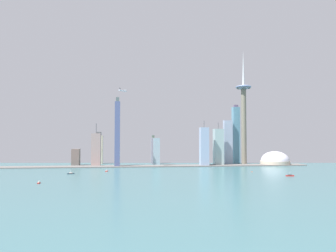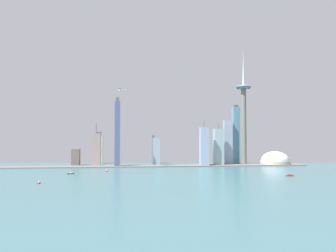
# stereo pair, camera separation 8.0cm
# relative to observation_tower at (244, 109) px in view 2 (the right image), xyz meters

# --- Properties ---
(ground_plane) EXTENTS (6000.00, 6000.00, 0.00)m
(ground_plane) POSITION_rel_observation_tower_xyz_m (-273.61, -501.28, -165.21)
(ground_plane) COLOR #3E6970
(waterfront_pier) EXTENTS (875.91, 51.87, 2.49)m
(waterfront_pier) POSITION_rel_observation_tower_xyz_m (-273.61, -28.86, -163.96)
(waterfront_pier) COLOR slate
(waterfront_pier) RESTS_ON ground
(observation_tower) EXTENTS (46.33, 46.33, 339.41)m
(observation_tower) POSITION_rel_observation_tower_xyz_m (0.00, 0.00, 0.00)
(observation_tower) COLOR #706959
(observation_tower) RESTS_ON ground
(stadium_dome) EXTENTS (84.83, 84.83, 55.41)m
(stadium_dome) POSITION_rel_observation_tower_xyz_m (89.64, -12.15, -154.39)
(stadium_dome) COLOR #BDAF9A
(stadium_dome) RESTS_ON ground
(skyscraper_0) EXTENTS (25.95, 27.62, 124.01)m
(skyscraper_0) POSITION_rel_observation_tower_xyz_m (-80.79, -9.74, -112.62)
(skyscraper_0) COLOR #9AB6B6
(skyscraper_0) RESTS_ON ground
(skyscraper_1) EXTENTS (21.92, 25.05, 47.42)m
(skyscraper_1) POSITION_rel_observation_tower_xyz_m (-491.65, 33.45, -141.50)
(skyscraper_1) COLOR #72615B
(skyscraper_1) RESTS_ON ground
(skyscraper_2) EXTENTS (14.18, 12.87, 190.58)m
(skyscraper_2) POSITION_rel_observation_tower_xyz_m (-369.91, -32.21, -73.54)
(skyscraper_2) COLOR #505C8C
(skyscraper_2) RESTS_ON ground
(skyscraper_3) EXTENTS (24.86, 18.31, 119.62)m
(skyscraper_3) POSITION_rel_observation_tower_xyz_m (-430.27, -3.02, -119.27)
(skyscraper_3) COLOR #A68C87
(skyscraper_3) RESTS_ON ground
(skyscraper_4) EXTENTS (20.66, 20.25, 181.10)m
(skyscraper_4) POSITION_rel_observation_tower_xyz_m (-12.19, 37.03, -76.92)
(skyscraper_4) COLOR #588DA6
(skyscraper_4) RESTS_ON ground
(skyscraper_5) EXTENTS (12.66, 19.76, 87.28)m
(skyscraper_5) POSITION_rel_observation_tower_xyz_m (-265.51, 67.36, -124.10)
(skyscraper_5) COLOR gray
(skyscraper_5) RESTS_ON ground
(skyscraper_6) EXTENTS (19.06, 12.14, 78.80)m
(skyscraper_6) POSITION_rel_observation_tower_xyz_m (-258.86, 17.14, -125.81)
(skyscraper_6) COLOR #97B2BF
(skyscraper_6) RESTS_ON ground
(skyscraper_7) EXTENTS (23.52, 25.01, 127.45)m
(skyscraper_7) POSITION_rel_observation_tower_xyz_m (-127.77, -31.00, -110.96)
(skyscraper_7) COLOR #99AED0
(skyscraper_7) RESTS_ON ground
(skyscraper_8) EXTENTS (25.46, 15.29, 132.26)m
(skyscraper_8) POSITION_rel_observation_tower_xyz_m (-42.22, 23.24, -99.08)
(skyscraper_8) COLOR #9BA8C2
(skyscraper_8) RESTS_ON ground
(skyscraper_9) EXTENTS (26.20, 15.72, 97.74)m
(skyscraper_9) POSITION_rel_observation_tower_xyz_m (-432.72, 84.12, -119.75)
(skyscraper_9) COLOR beige
(skyscraper_9) RESTS_ON ground
(boat_0) EXTENTS (16.65, 5.53, 9.39)m
(boat_0) POSITION_rel_observation_tower_xyz_m (-7.37, -286.38, -163.87)
(boat_0) COLOR red
(boat_0) RESTS_ON ground
(boat_1) EXTENTS (6.46, 12.65, 9.16)m
(boat_1) POSITION_rel_observation_tower_xyz_m (-388.54, -148.10, -164.10)
(boat_1) COLOR #B32B22
(boat_1) RESTS_ON ground
(boat_2) EXTENTS (15.64, 7.41, 9.90)m
(boat_2) POSITION_rel_observation_tower_xyz_m (-461.60, -194.66, -164.06)
(boat_2) COLOR black
(boat_2) RESTS_ON ground
(boat_3) EXTENTS (3.39, 9.85, 4.15)m
(boat_3) POSITION_rel_observation_tower_xyz_m (-487.08, -339.25, -163.72)
(boat_3) COLOR red
(boat_3) RESTS_ON ground
(channel_buoy_0) EXTENTS (1.78, 1.78, 2.50)m
(channel_buoy_0) POSITION_rel_observation_tower_xyz_m (-55.37, -202.72, -163.96)
(channel_buoy_0) COLOR #E54C19
(channel_buoy_0) RESTS_ON ground
(airplane) EXTENTS (24.44, 25.74, 7.68)m
(airplane) POSITION_rel_observation_tower_xyz_m (-353.49, -95.90, 34.18)
(airplane) COLOR silver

